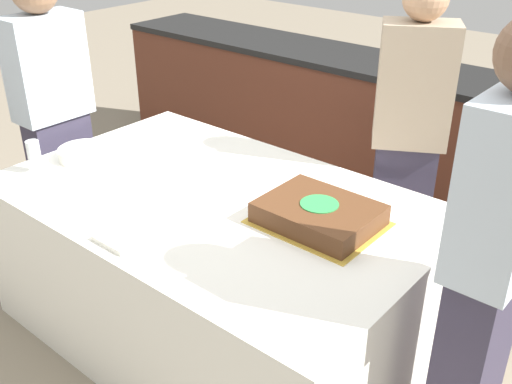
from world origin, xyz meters
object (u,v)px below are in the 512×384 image
object	(u,v)px
plate_stack	(84,153)
person_seated_right	(490,274)
person_cutting_cake	(407,145)
wine_glass	(34,152)
person_seated_left	(54,114)
cake	(319,214)

from	to	relation	value
plate_stack	person_seated_right	bearing A→B (deg)	3.52
plate_stack	person_cutting_cake	world-z (taller)	person_cutting_cake
wine_glass	person_seated_left	xyz separation A→B (m)	(-0.37, 0.35, -0.01)
person_seated_right	plate_stack	bearing A→B (deg)	-86.48
person_cutting_cake	person_seated_left	bearing A→B (deg)	-3.22
person_cutting_cake	cake	bearing A→B (deg)	60.20
cake	person_cutting_cake	bearing A→B (deg)	90.00
plate_stack	person_seated_right	distance (m)	1.91
person_seated_right	person_seated_left	bearing A→B (deg)	-90.00
person_cutting_cake	person_seated_left	world-z (taller)	person_cutting_cake
wine_glass	person_seated_right	size ratio (longest dim) A/B	0.09
cake	person_cutting_cake	world-z (taller)	person_cutting_cake
cake	wine_glass	xyz separation A→B (m)	(-1.24, -0.45, 0.06)
person_seated_left	cake	bearing A→B (deg)	-86.40
wine_glass	person_cutting_cake	distance (m)	1.70
plate_stack	person_seated_left	world-z (taller)	person_seated_left
person_seated_left	person_seated_right	distance (m)	2.30
plate_stack	person_seated_left	size ratio (longest dim) A/B	0.15
cake	plate_stack	size ratio (longest dim) A/B	1.99
wine_glass	person_seated_right	world-z (taller)	person_seated_right
plate_stack	cake	bearing A→B (deg)	10.23
plate_stack	person_cutting_cake	size ratio (longest dim) A/B	0.15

